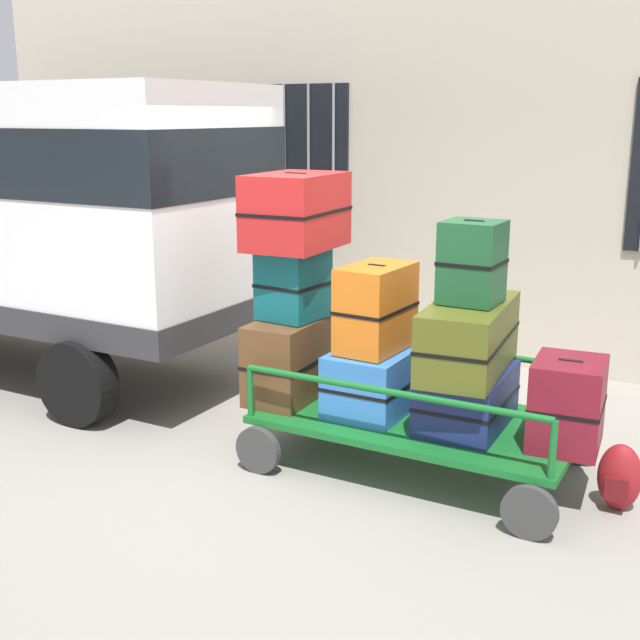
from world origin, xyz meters
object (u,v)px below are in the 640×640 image
Objects in this scene: suitcase_midleft_middle at (376,308)px; suitcase_midright_bottom at (567,404)px; suitcase_left_bottom at (294,356)px; luggage_cart at (419,424)px; suitcase_midleft_bottom at (379,378)px; suitcase_center_top at (472,262)px; suitcase_center_bottom at (467,398)px; backpack at (619,478)px; suitcase_left_top at (296,211)px; suitcase_center_middle at (469,337)px; suitcase_left_middle at (293,284)px; van at (20,200)px.

suitcase_midright_bottom is at bearing -0.25° from suitcase_midleft_middle.
luggage_cart is at bearing 0.86° from suitcase_left_bottom.
suitcase_midleft_bottom is at bearing 173.59° from luggage_cart.
suitcase_midleft_bottom is at bearing 175.76° from suitcase_center_top.
suitcase_midleft_bottom is (-0.33, 0.04, 0.28)m from luggage_cart.
suitcase_center_bottom reaches higher than backpack.
suitcase_midright_bottom is (2.01, -0.06, -1.09)m from suitcase_left_top.
suitcase_center_middle is (0.00, -0.02, 0.43)m from suitcase_center_bottom.
suitcase_center_top reaches higher than suitcase_left_middle.
suitcase_left_middle is 2.57m from backpack.
luggage_cart is at bearing 177.98° from suitcase_center_middle.
suitcase_left_bottom is 1.57× the size of suitcase_midright_bottom.
suitcase_center_middle is at bearing 1.29° from suitcase_midleft_middle.
suitcase_midright_bottom is (0.67, -0.02, -0.34)m from suitcase_center_middle.
backpack is (2.35, 0.04, -0.47)m from suitcase_left_bottom.
suitcase_left_bottom is 1.38m from suitcase_center_middle.
suitcase_midleft_bottom is at bearing 0.97° from suitcase_left_top.
suitcase_center_top is at bearing -1.64° from suitcase_left_top.
van is 4.64m from suitcase_center_middle.
suitcase_midright_bottom is (1.00, -0.03, 0.34)m from luggage_cart.
van is 5.43× the size of suitcase_midleft_bottom.
suitcase_center_middle is 2.46× the size of backpack.
suitcase_center_bottom is (4.57, -0.36, -1.07)m from van.
van is 4.71m from suitcase_center_bottom.
suitcase_center_top reaches higher than suitcase_center_middle.
luggage_cart is 2.73× the size of suitcase_center_bottom.
van reaches higher than suitcase_center_top.
suitcase_left_middle is at bearing -90.00° from suitcase_left_top.
suitcase_midleft_bottom is 0.78m from suitcase_center_middle.
suitcase_center_top reaches higher than suitcase_midleft_bottom.
suitcase_center_top is 1.22× the size of backpack.
suitcase_center_top is at bearing -2.06° from luggage_cart.
suitcase_midleft_middle is 0.68m from suitcase_center_middle.
suitcase_midleft_bottom is (3.90, -0.33, -1.05)m from van.
suitcase_left_bottom is at bearing -175.50° from suitcase_midleft_bottom.
suitcase_center_bottom is at bearing -178.96° from backpack.
suitcase_midleft_middle reaches higher than luggage_cart.
backpack reaches higher than luggage_cart.
luggage_cart is 1.35m from backpack.
suitcase_midleft_bottom is (0.67, 0.05, -0.07)m from suitcase_left_bottom.
van is 9.35× the size of suitcase_left_middle.
suitcase_left_top reaches higher than suitcase_center_middle.
suitcase_left_bottom is 1.68× the size of suitcase_center_top.
backpack is at bearing 1.04° from suitcase_center_bottom.
backpack is at bearing 2.26° from suitcase_center_top.
suitcase_center_top reaches higher than suitcase_midright_bottom.
suitcase_midleft_middle is at bearing -4.54° from suitcase_left_top.
suitcase_center_middle is 1.29m from backpack.
suitcase_left_bottom is 2.05× the size of backpack.
suitcase_midright_bottom is at bearing -0.29° from suitcase_left_middle.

